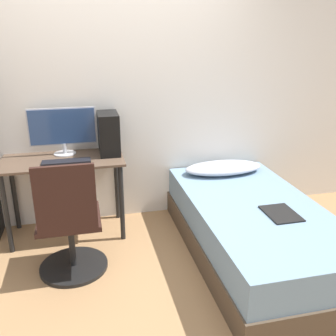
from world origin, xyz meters
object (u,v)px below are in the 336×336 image
at_px(bed, 253,230).
at_px(keyboard, 66,162).
at_px(pc_tower, 109,133).
at_px(office_chair, 70,231).
at_px(monitor, 63,129).

relative_size(bed, keyboard, 4.83).
relative_size(bed, pc_tower, 5.26).
distance_m(keyboard, pc_tower, 0.48).
bearing_deg(keyboard, office_chair, -89.57).
distance_m(bed, pc_tower, 1.57).
xyz_separation_m(monitor, keyboard, (0.02, -0.27, -0.23)).
xyz_separation_m(bed, pc_tower, (-1.13, 0.83, 0.71)).
bearing_deg(keyboard, pc_tower, 26.42).
bearing_deg(office_chair, pc_tower, 62.49).
xyz_separation_m(keyboard, pc_tower, (0.39, 0.20, 0.18)).
bearing_deg(monitor, keyboard, -85.98).
distance_m(bed, keyboard, 1.74).
height_order(monitor, keyboard, monitor).
bearing_deg(pc_tower, bed, -36.12).
bearing_deg(pc_tower, office_chair, -117.51).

